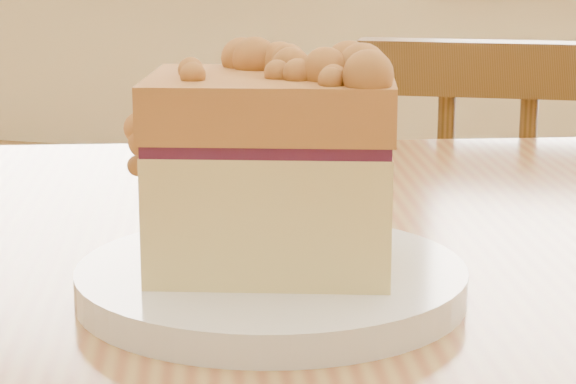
# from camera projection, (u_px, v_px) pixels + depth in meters

# --- Properties ---
(cafe_chair_main) EXTENTS (0.41, 0.41, 0.84)m
(cafe_chair_main) POSITION_uv_depth(u_px,v_px,m) (513.00, 376.00, 1.32)
(cafe_chair_main) COLOR brown
(cafe_chair_main) RESTS_ON ground
(plate) EXTENTS (0.20, 0.20, 0.02)m
(plate) POSITION_uv_depth(u_px,v_px,m) (271.00, 282.00, 0.59)
(plate) COLOR white
(plate) RESTS_ON cafe_table_main
(cake_slice) EXTENTS (0.15, 0.12, 0.12)m
(cake_slice) POSITION_uv_depth(u_px,v_px,m) (269.00, 160.00, 0.57)
(cake_slice) COLOR #FCE18E
(cake_slice) RESTS_ON plate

